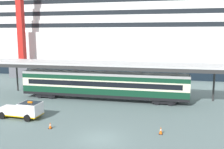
{
  "coord_description": "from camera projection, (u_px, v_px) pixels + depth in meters",
  "views": [
    {
      "loc": [
        5.62,
        -21.18,
        9.59
      ],
      "look_at": [
        -0.95,
        9.44,
        4.5
      ],
      "focal_mm": 39.97,
      "sensor_mm": 36.0,
      "label": 1
    }
  ],
  "objects": [
    {
      "name": "ground_plane",
      "position": [
        101.0,
        139.0,
        23.14
      ],
      "size": [
        400.0,
        400.0,
        0.0
      ],
      "primitive_type": "plane",
      "color": "slate"
    },
    {
      "name": "cruise_ship",
      "position": [
        129.0,
        25.0,
        64.57
      ],
      "size": [
        151.96,
        23.85,
        35.4
      ],
      "color": "black",
      "rests_on": "ground"
    },
    {
      "name": "platform_canopy",
      "position": [
        104.0,
        65.0,
        36.41
      ],
      "size": [
        36.74,
        5.26,
        5.46
      ],
      "color": "beige",
      "rests_on": "ground"
    },
    {
      "name": "train_carriage",
      "position": [
        103.0,
        84.0,
        36.43
      ],
      "size": [
        24.29,
        2.81,
        4.11
      ],
      "color": "black",
      "rests_on": "ground"
    },
    {
      "name": "service_truck",
      "position": [
        23.0,
        110.0,
        28.72
      ],
      "size": [
        5.31,
        2.49,
        2.02
      ],
      "color": "white",
      "rests_on": "ground"
    },
    {
      "name": "traffic_cone_near",
      "position": [
        161.0,
        130.0,
        24.09
      ],
      "size": [
        0.36,
        0.36,
        0.77
      ],
      "color": "black",
      "rests_on": "ground"
    },
    {
      "name": "traffic_cone_mid",
      "position": [
        50.0,
        125.0,
        25.56
      ],
      "size": [
        0.36,
        0.36,
        0.66
      ],
      "color": "black",
      "rests_on": "ground"
    }
  ]
}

